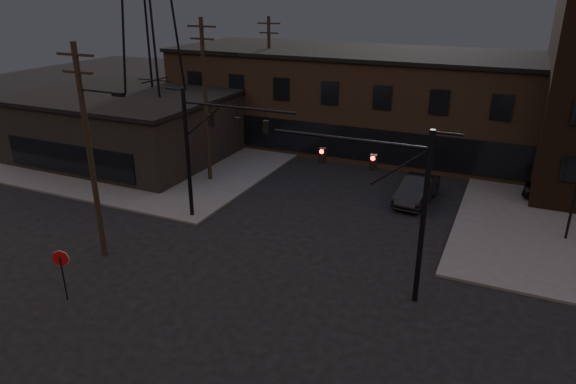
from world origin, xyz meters
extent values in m
plane|color=black|center=(0.00, 0.00, 0.00)|extent=(140.00, 140.00, 0.00)
cube|color=#474744|center=(-22.00, 22.00, 0.07)|extent=(30.00, 30.00, 0.15)
cube|color=#4E3729|center=(0.00, 28.00, 4.00)|extent=(40.00, 12.00, 8.00)
cube|color=black|center=(-20.00, 16.00, 2.50)|extent=(16.00, 12.00, 5.00)
cylinder|color=black|center=(6.50, 4.50, 4.00)|extent=(0.24, 0.24, 8.00)
cylinder|color=black|center=(3.00, 4.50, 7.20)|extent=(7.00, 0.14, 0.14)
cube|color=#FF140C|center=(4.17, 4.50, 6.30)|extent=(0.28, 0.22, 0.70)
cube|color=#FF140C|center=(1.83, 4.50, 6.30)|extent=(0.28, 0.22, 0.70)
cylinder|color=black|center=(-8.00, 8.00, 4.00)|extent=(0.24, 0.24, 8.00)
cylinder|color=black|center=(-4.50, 8.00, 7.20)|extent=(7.00, 0.14, 0.14)
cube|color=black|center=(-6.25, 8.00, 6.30)|extent=(0.28, 0.22, 0.70)
cube|color=black|center=(-4.50, 8.00, 6.30)|extent=(0.28, 0.22, 0.70)
cube|color=black|center=(-2.75, 8.00, 6.30)|extent=(0.28, 0.22, 0.70)
cylinder|color=black|center=(-8.00, -2.00, 1.10)|extent=(0.06, 0.06, 2.20)
cylinder|color=maroon|center=(-8.00, -1.98, 2.10)|extent=(0.72, 0.33, 0.76)
cylinder|color=black|center=(-9.50, 2.00, 5.50)|extent=(0.28, 0.28, 11.00)
cube|color=black|center=(-9.50, 2.00, 10.40)|extent=(2.20, 0.12, 0.12)
cube|color=black|center=(-9.50, 2.00, 9.60)|extent=(1.80, 0.12, 0.12)
cube|color=black|center=(-7.20, 2.00, 8.75)|extent=(0.60, 0.25, 0.18)
cylinder|color=black|center=(-10.50, 14.00, 5.75)|extent=(0.28, 0.28, 11.50)
cube|color=black|center=(-10.50, 14.00, 10.90)|extent=(2.20, 0.12, 0.12)
cube|color=black|center=(-10.50, 14.00, 10.10)|extent=(1.80, 0.12, 0.12)
cube|color=black|center=(-8.20, 14.00, 9.25)|extent=(0.60, 0.25, 0.18)
cylinder|color=black|center=(-11.50, 26.00, 5.50)|extent=(0.28, 0.28, 11.00)
cube|color=black|center=(-11.50, 26.00, 10.40)|extent=(2.20, 0.12, 0.12)
cube|color=black|center=(-11.50, 26.00, 9.60)|extent=(1.80, 0.12, 0.12)
imported|color=black|center=(12.63, 19.33, 0.85)|extent=(4.37, 2.56, 1.40)
imported|color=black|center=(4.16, 16.20, 0.84)|extent=(2.27, 5.25, 1.68)
camera|label=1|loc=(9.49, -16.01, 13.24)|focal=32.00mm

